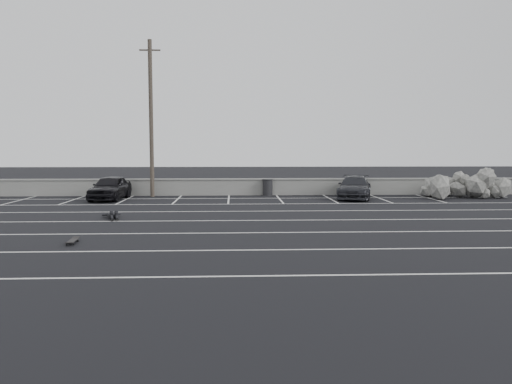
{
  "coord_description": "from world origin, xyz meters",
  "views": [
    {
      "loc": [
        1.35,
        -17.59,
        3.06
      ],
      "look_at": [
        2.33,
        5.14,
        1.0
      ],
      "focal_mm": 35.0,
      "sensor_mm": 36.0,
      "label": 1
    }
  ],
  "objects_px": {
    "utility_pole": "(151,118)",
    "person": "(112,213)",
    "skateboard": "(72,241)",
    "car_right": "(354,187)",
    "trash_bin": "(268,187)",
    "riprap_pile": "(461,189)",
    "car_left": "(110,188)"
  },
  "relations": [
    {
      "from": "trash_bin",
      "to": "skateboard",
      "type": "height_order",
      "value": "trash_bin"
    },
    {
      "from": "riprap_pile",
      "to": "skateboard",
      "type": "height_order",
      "value": "riprap_pile"
    },
    {
      "from": "skateboard",
      "to": "car_left",
      "type": "bearing_deg",
      "value": 94.98
    },
    {
      "from": "person",
      "to": "utility_pole",
      "type": "bearing_deg",
      "value": 69.01
    },
    {
      "from": "utility_pole",
      "to": "person",
      "type": "distance_m",
      "value": 10.26
    },
    {
      "from": "trash_bin",
      "to": "person",
      "type": "bearing_deg",
      "value": -127.65
    },
    {
      "from": "utility_pole",
      "to": "riprap_pile",
      "type": "bearing_deg",
      "value": -3.32
    },
    {
      "from": "car_right",
      "to": "riprap_pile",
      "type": "xyz_separation_m",
      "value": [
        6.63,
        0.37,
        -0.14
      ]
    },
    {
      "from": "car_right",
      "to": "trash_bin",
      "type": "bearing_deg",
      "value": 176.25
    },
    {
      "from": "car_right",
      "to": "utility_pole",
      "type": "height_order",
      "value": "utility_pole"
    },
    {
      "from": "utility_pole",
      "to": "skateboard",
      "type": "distance_m",
      "value": 15.66
    },
    {
      "from": "riprap_pile",
      "to": "skateboard",
      "type": "xyz_separation_m",
      "value": [
        -18.94,
        -13.84,
        -0.44
      ]
    },
    {
      "from": "car_left",
      "to": "skateboard",
      "type": "height_order",
      "value": "car_left"
    },
    {
      "from": "utility_pole",
      "to": "person",
      "type": "relative_size",
      "value": 4.25
    },
    {
      "from": "car_left",
      "to": "person",
      "type": "height_order",
      "value": "car_left"
    },
    {
      "from": "car_right",
      "to": "person",
      "type": "relative_size",
      "value": 2.05
    },
    {
      "from": "car_left",
      "to": "person",
      "type": "relative_size",
      "value": 1.85
    },
    {
      "from": "person",
      "to": "trash_bin",
      "type": "bearing_deg",
      "value": 32.91
    },
    {
      "from": "utility_pole",
      "to": "riprap_pile",
      "type": "relative_size",
      "value": 1.7
    },
    {
      "from": "riprap_pile",
      "to": "person",
      "type": "relative_size",
      "value": 2.5
    },
    {
      "from": "car_right",
      "to": "riprap_pile",
      "type": "distance_m",
      "value": 6.64
    },
    {
      "from": "car_left",
      "to": "person",
      "type": "xyz_separation_m",
      "value": [
        1.93,
        -7.6,
        -0.5
      ]
    },
    {
      "from": "car_left",
      "to": "trash_bin",
      "type": "height_order",
      "value": "car_left"
    },
    {
      "from": "car_left",
      "to": "car_right",
      "type": "height_order",
      "value": "car_left"
    },
    {
      "from": "skateboard",
      "to": "car_right",
      "type": "bearing_deg",
      "value": 43.74
    },
    {
      "from": "skateboard",
      "to": "person",
      "type": "bearing_deg",
      "value": 87.57
    },
    {
      "from": "person",
      "to": "skateboard",
      "type": "distance_m",
      "value": 5.77
    },
    {
      "from": "car_left",
      "to": "trash_bin",
      "type": "bearing_deg",
      "value": 16.25
    },
    {
      "from": "car_right",
      "to": "riprap_pile",
      "type": "relative_size",
      "value": 0.82
    },
    {
      "from": "person",
      "to": "skateboard",
      "type": "height_order",
      "value": "person"
    },
    {
      "from": "car_right",
      "to": "trash_bin",
      "type": "xyz_separation_m",
      "value": [
        -5.07,
        1.86,
        -0.13
      ]
    },
    {
      "from": "riprap_pile",
      "to": "person",
      "type": "bearing_deg",
      "value": -157.06
    }
  ]
}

